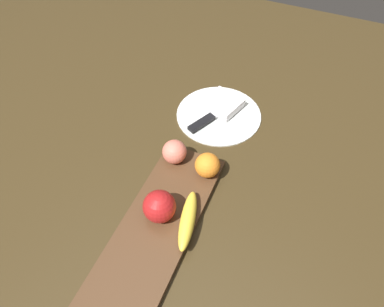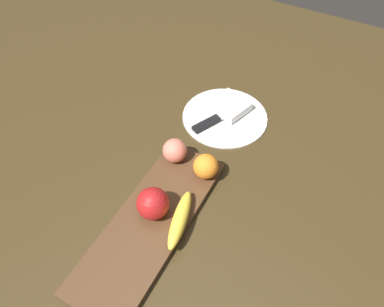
{
  "view_description": "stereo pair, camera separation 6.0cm",
  "coord_description": "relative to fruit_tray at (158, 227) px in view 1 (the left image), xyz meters",
  "views": [
    {
      "loc": [
        -0.32,
        -0.27,
        0.79
      ],
      "look_at": [
        0.26,
        -0.02,
        0.05
      ],
      "focal_mm": 35.05,
      "sensor_mm": 36.0,
      "label": 1
    },
    {
      "loc": [
        -0.29,
        -0.32,
        0.79
      ],
      "look_at": [
        0.26,
        -0.02,
        0.05
      ],
      "focal_mm": 35.05,
      "sensor_mm": 36.0,
      "label": 2
    }
  ],
  "objects": [
    {
      "name": "knife",
      "position": [
        0.37,
        0.02,
        0.0
      ],
      "size": [
        0.17,
        0.1,
        0.01
      ],
      "rotation": [
        0.0,
        0.0,
        -0.45
      ],
      "color": "silver",
      "rests_on": "dinner_plate"
    },
    {
      "name": "peach",
      "position": [
        0.19,
        0.04,
        0.04
      ],
      "size": [
        0.06,
        0.06,
        0.06
      ],
      "primitive_type": "sphere",
      "color": "#E17460",
      "rests_on": "fruit_tray"
    },
    {
      "name": "apple",
      "position": [
        0.03,
        0.0,
        0.05
      ],
      "size": [
        0.08,
        0.08,
        0.08
      ],
      "primitive_type": "sphere",
      "color": "#AC1A1B",
      "rests_on": "fruit_tray"
    },
    {
      "name": "fruit_tray",
      "position": [
        0.0,
        0.0,
        0.0
      ],
      "size": [
        0.48,
        0.16,
        0.02
      ],
      "primitive_type": "cube",
      "color": "#4F331F",
      "rests_on": "ground_plane"
    },
    {
      "name": "dinner_plate",
      "position": [
        0.42,
        0.0,
        -0.0
      ],
      "size": [
        0.25,
        0.25,
        0.01
      ],
      "primitive_type": "cylinder",
      "color": "white",
      "rests_on": "ground_plane"
    },
    {
      "name": "orange_near_apple",
      "position": [
        0.19,
        -0.05,
        0.04
      ],
      "size": [
        0.07,
        0.07,
        0.07
      ],
      "primitive_type": "sphere",
      "color": "orange",
      "rests_on": "fruit_tray"
    },
    {
      "name": "banana",
      "position": [
        0.03,
        -0.06,
        0.03
      ],
      "size": [
        0.16,
        0.07,
        0.03
      ],
      "primitive_type": "ellipsoid",
      "rotation": [
        0.0,
        0.0,
        0.24
      ],
      "color": "yellow",
      "rests_on": "fruit_tray"
    },
    {
      "name": "ground_plane",
      "position": [
        -0.05,
        0.02,
        -0.01
      ],
      "size": [
        2.4,
        2.4,
        0.0
      ],
      "primitive_type": "plane",
      "color": "#3C2E18"
    },
    {
      "name": "folded_napkin",
      "position": [
        0.45,
        0.0,
        0.01
      ],
      "size": [
        0.12,
        0.12,
        0.03
      ],
      "primitive_type": "cube",
      "rotation": [
        0.0,
        0.0,
        -0.3
      ],
      "color": "white",
      "rests_on": "dinner_plate"
    }
  ]
}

